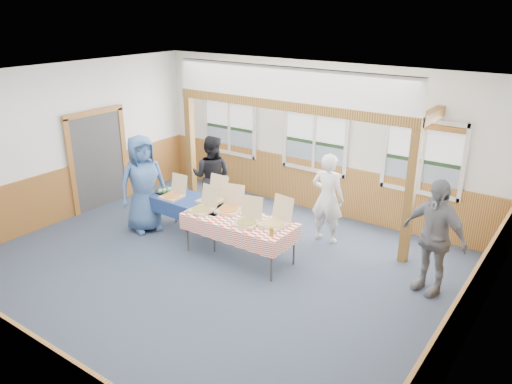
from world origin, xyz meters
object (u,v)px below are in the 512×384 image
at_px(woman_white, 328,198).
at_px(man_blue, 143,184).
at_px(table_left, 193,203).
at_px(person_grey, 434,236).
at_px(table_right, 239,222).
at_px(woman_black, 212,176).

bearing_deg(woman_white, man_blue, 23.36).
bearing_deg(table_left, man_blue, -144.07).
distance_m(woman_white, person_grey, 2.24).
bearing_deg(man_blue, table_right, -66.12).
relative_size(table_left, person_grey, 0.98).
distance_m(woman_black, person_grey, 4.74).
bearing_deg(woman_black, person_grey, 153.86).
bearing_deg(table_left, woman_black, 128.31).
xyz_separation_m(table_left, man_blue, (-0.99, -0.33, 0.28)).
xyz_separation_m(woman_black, man_blue, (-0.61, -1.35, 0.10)).
distance_m(man_blue, person_grey, 5.43).
height_order(table_right, man_blue, man_blue).
relative_size(table_left, table_right, 0.86).
bearing_deg(man_blue, table_left, -51.38).
xyz_separation_m(table_left, table_right, (1.26, -0.19, 0.01)).
xyz_separation_m(table_right, person_grey, (3.08, 0.89, 0.23)).
bearing_deg(person_grey, table_left, -152.89).
relative_size(man_blue, person_grey, 1.04).
height_order(woman_white, man_blue, man_blue).
bearing_deg(table_left, person_grey, 26.79).
distance_m(woman_white, man_blue, 3.59).
height_order(woman_black, person_grey, person_grey).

